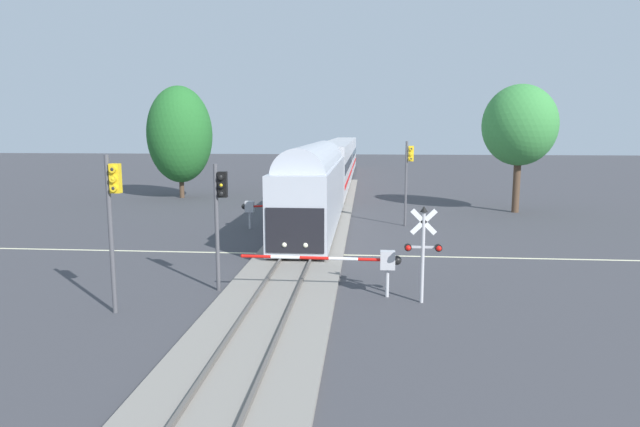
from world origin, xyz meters
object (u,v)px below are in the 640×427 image
(crossing_signal_mast, at_px, (423,244))
(traffic_signal_median, at_px, (220,207))
(commuter_train, at_px, (334,165))
(crossing_gate_far, at_px, (257,207))
(traffic_signal_far_side, at_px, (408,170))
(traffic_signal_near_left, at_px, (113,208))
(maple_right_background, at_px, (520,126))
(crossing_gate_near, at_px, (368,261))
(pine_left_background, at_px, (180,135))

(crossing_signal_mast, relative_size, traffic_signal_median, 0.72)
(commuter_train, height_order, traffic_signal_median, commuter_train)
(commuter_train, distance_m, crossing_gate_far, 22.34)
(traffic_signal_far_side, distance_m, traffic_signal_median, 17.68)
(crossing_signal_mast, distance_m, crossing_gate_far, 17.12)
(traffic_signal_near_left, bearing_deg, traffic_signal_median, 45.38)
(commuter_train, relative_size, maple_right_background, 6.91)
(commuter_train, xyz_separation_m, crossing_gate_near, (3.41, -35.86, -1.34))
(crossing_gate_near, relative_size, pine_left_background, 0.61)
(commuter_train, bearing_deg, crossing_signal_mast, -81.59)
(traffic_signal_far_side, relative_size, pine_left_background, 0.54)
(crossing_gate_far, relative_size, pine_left_background, 0.50)
(crossing_gate_near, distance_m, crossing_gate_far, 15.56)
(commuter_train, height_order, crossing_gate_far, commuter_train)
(crossing_gate_far, distance_m, traffic_signal_median, 13.79)
(traffic_signal_far_side, height_order, pine_left_background, pine_left_background)
(traffic_signal_near_left, bearing_deg, crossing_signal_mast, 10.78)
(crossing_gate_near, relative_size, traffic_signal_far_side, 1.12)
(crossing_signal_mast, xyz_separation_m, traffic_signal_median, (-7.80, 0.91, 1.17))
(pine_left_background, bearing_deg, crossing_signal_mast, -57.18)
(crossing_gate_far, height_order, pine_left_background, pine_left_background)
(traffic_signal_far_side, bearing_deg, traffic_signal_near_left, -121.54)
(traffic_signal_median, bearing_deg, crossing_gate_far, 95.32)
(crossing_signal_mast, relative_size, traffic_signal_near_left, 0.66)
(crossing_signal_mast, height_order, traffic_signal_median, traffic_signal_median)
(traffic_signal_median, bearing_deg, traffic_signal_far_side, 61.51)
(pine_left_background, bearing_deg, traffic_signal_near_left, -75.02)
(crossing_gate_far, relative_size, traffic_signal_far_side, 0.91)
(traffic_signal_median, relative_size, traffic_signal_near_left, 0.91)
(traffic_signal_median, height_order, pine_left_background, pine_left_background)
(traffic_signal_far_side, xyz_separation_m, maple_right_background, (8.75, 6.78, 2.88))
(crossing_gate_near, xyz_separation_m, traffic_signal_far_side, (2.62, 15.80, 2.35))
(traffic_signal_median, distance_m, maple_right_background, 28.35)
(traffic_signal_median, bearing_deg, commuter_train, 86.14)
(commuter_train, height_order, crossing_signal_mast, commuter_train)
(crossing_signal_mast, bearing_deg, pine_left_background, 122.82)
(commuter_train, relative_size, traffic_signal_far_side, 12.01)
(crossing_signal_mast, relative_size, pine_left_background, 0.35)
(traffic_signal_far_side, bearing_deg, pine_left_background, 146.01)
(crossing_gate_near, height_order, traffic_signal_far_side, traffic_signal_far_side)
(crossing_signal_mast, bearing_deg, commuter_train, 98.41)
(commuter_train, xyz_separation_m, traffic_signal_median, (-2.40, -35.59, 0.66))
(commuter_train, height_order, traffic_signal_far_side, traffic_signal_far_side)
(maple_right_background, bearing_deg, pine_left_background, 166.96)
(crossing_gate_near, height_order, crossing_signal_mast, crossing_signal_mast)
(crossing_gate_near, bearing_deg, crossing_signal_mast, -17.95)
(traffic_signal_far_side, relative_size, maple_right_background, 0.58)
(crossing_signal_mast, xyz_separation_m, pine_left_background, (-19.25, 29.85, 3.62))
(crossing_gate_near, distance_m, traffic_signal_median, 6.15)
(commuter_train, distance_m, traffic_signal_far_side, 20.96)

